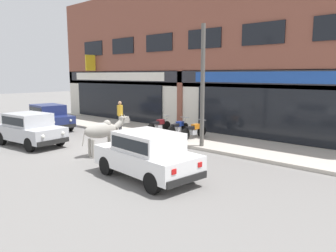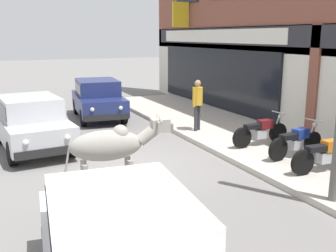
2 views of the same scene
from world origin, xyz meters
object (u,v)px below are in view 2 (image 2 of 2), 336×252
Objects in this scene: motorcycle_0 at (261,131)px; motorcycle_2 at (326,155)px; cow at (111,146)px; motorcycle_1 at (296,142)px; car_2 at (98,97)px; car_0 at (121,250)px; car_1 at (31,120)px; pedestrian at (197,100)px.

motorcycle_2 is (2.33, -0.03, 0.00)m from motorcycle_0.
motorcycle_0 is at bearing 106.41° from cow.
motorcycle_0 is 1.23m from motorcycle_1.
cow is 0.58× the size of car_2.
car_0 reaches higher than motorcycle_2.
car_1 is (-7.38, -0.20, 0.00)m from car_0.
car_2 is 2.05× the size of motorcycle_2.
car_2 is at bearing -153.77° from motorcycle_0.
car_1 is at bearing -131.30° from motorcycle_2.
car_0 is at bearing -34.17° from pedestrian.
cow is 3.50m from car_0.
pedestrian is at bearing 30.38° from car_2.
motorcycle_0 and motorcycle_1 have the same top height.
motorcycle_0 is (6.00, 2.96, -0.29)m from car_2.
pedestrian is at bearing -165.52° from motorcycle_1.
pedestrian is at bearing -161.42° from motorcycle_0.
cow reaches higher than car_1.
cow is at bearing -102.00° from motorcycle_2.
cow is 4.15m from car_1.
car_1 is at bearing -39.12° from car_2.
car_0 is 1.00× the size of car_2.
cow is at bearing -88.39° from motorcycle_1.
motorcycle_0 is (-4.73, 5.49, -0.29)m from car_0.
motorcycle_1 is 1.00× the size of motorcycle_2.
motorcycle_0 is 1.00× the size of motorcycle_1.
motorcycle_1 and motorcycle_2 have the same top height.
car_2 is 6.70m from motorcycle_0.
car_0 is at bearing -66.20° from motorcycle_2.
motorcycle_0 is 2.44m from pedestrian.
motorcycle_2 is 4.66m from pedestrian.
car_1 reaches higher than motorcycle_0.
pedestrian reaches higher than car_2.
motorcycle_0 and motorcycle_2 have the same top height.
car_2 is 2.05× the size of motorcycle_0.
motorcycle_1 is 1.13× the size of pedestrian.
motorcycle_0 is at bearing 179.34° from motorcycle_2.
motorcycle_0 is (2.65, 5.69, -0.29)m from car_1.
cow is 0.58× the size of car_0.
car_2 is 2.33× the size of pedestrian.
car_0 is at bearing -13.26° from car_2.
motorcycle_0 is 2.33m from motorcycle_2.
car_0 is at bearing -58.03° from motorcycle_1.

